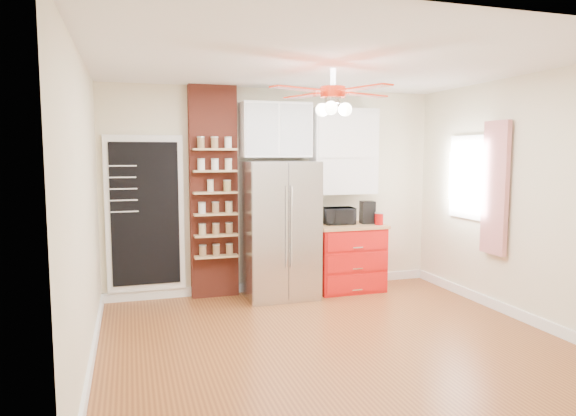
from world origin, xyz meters
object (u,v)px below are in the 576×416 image
object	(u,v)px
fridge	(280,230)
pantry_jar_oats	(210,186)
red_cabinet	(348,257)
coffee_maker	(367,212)
canister_left	(379,219)
toaster_oven	(339,216)
ceiling_fan	(333,93)

from	to	relation	value
fridge	pantry_jar_oats	world-z (taller)	fridge
red_cabinet	fridge	bearing A→B (deg)	-177.05
coffee_maker	pantry_jar_oats	world-z (taller)	pantry_jar_oats
fridge	coffee_maker	bearing A→B (deg)	2.32
red_cabinet	canister_left	xyz separation A→B (m)	(0.37, -0.18, 0.52)
fridge	red_cabinet	size ratio (longest dim) A/B	1.86
toaster_oven	canister_left	size ratio (longest dim) A/B	2.66
toaster_oven	canister_left	bearing A→B (deg)	-18.72
toaster_oven	pantry_jar_oats	size ratio (longest dim) A/B	2.93
toaster_oven	fridge	bearing A→B (deg)	-168.07
red_cabinet	pantry_jar_oats	bearing A→B (deg)	176.72
fridge	canister_left	size ratio (longest dim) A/B	11.41
fridge	ceiling_fan	distance (m)	2.25
fridge	red_cabinet	distance (m)	1.06
canister_left	pantry_jar_oats	distance (m)	2.27
coffee_maker	pantry_jar_oats	xyz separation A→B (m)	(-2.12, 0.10, 0.39)
coffee_maker	canister_left	size ratio (longest dim) A/B	1.99
ceiling_fan	toaster_oven	world-z (taller)	ceiling_fan
red_cabinet	toaster_oven	world-z (taller)	toaster_oven
ceiling_fan	canister_left	bearing A→B (deg)	49.39
red_cabinet	pantry_jar_oats	size ratio (longest dim) A/B	6.76
fridge	canister_left	distance (m)	1.35
fridge	red_cabinet	xyz separation A→B (m)	(0.97, 0.05, -0.42)
red_cabinet	coffee_maker	bearing A→B (deg)	0.15
coffee_maker	fridge	bearing A→B (deg)	-169.74
ceiling_fan	coffee_maker	world-z (taller)	ceiling_fan
toaster_oven	coffee_maker	bearing A→B (deg)	-0.68
ceiling_fan	toaster_oven	xyz separation A→B (m)	(0.80, 1.72, -1.41)
coffee_maker	pantry_jar_oats	size ratio (longest dim) A/B	2.19
pantry_jar_oats	canister_left	bearing A→B (deg)	-7.26
red_cabinet	pantry_jar_oats	xyz separation A→B (m)	(-1.83, 0.10, 0.99)
ceiling_fan	pantry_jar_oats	distance (m)	2.23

